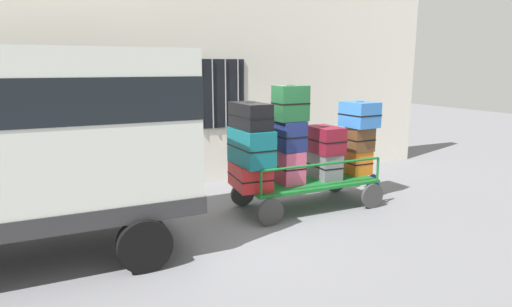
# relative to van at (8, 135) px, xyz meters

# --- Properties ---
(ground_plane) EXTENTS (40.00, 40.00, 0.00)m
(ground_plane) POSITION_rel_van_xyz_m (3.56, 0.17, -1.73)
(ground_plane) COLOR slate
(building_wall) EXTENTS (12.00, 0.38, 5.00)m
(building_wall) POSITION_rel_van_xyz_m (3.56, 2.82, 0.76)
(building_wall) COLOR silver
(building_wall) RESTS_ON ground
(van) EXTENTS (4.64, 2.22, 2.83)m
(van) POSITION_rel_van_xyz_m (0.00, 0.00, 0.00)
(van) COLOR silver
(van) RESTS_ON ground
(luggage_cart) EXTENTS (2.59, 1.22, 0.52)m
(luggage_cart) POSITION_rel_van_xyz_m (4.72, 0.27, -1.31)
(luggage_cart) COLOR #146023
(luggage_cart) RESTS_ON ground
(cart_railing) EXTENTS (2.46, 1.08, 0.44)m
(cart_railing) POSITION_rel_van_xyz_m (4.72, 0.27, -0.85)
(cart_railing) COLOR #146023
(cart_railing) RESTS_ON luggage_cart
(suitcase_left_bottom) EXTENTS (0.64, 0.90, 0.42)m
(suitcase_left_bottom) POSITION_rel_van_xyz_m (3.56, 0.28, -1.01)
(suitcase_left_bottom) COLOR #B21E1E
(suitcase_left_bottom) RESTS_ON luggage_cart
(suitcase_left_middle) EXTENTS (0.52, 0.97, 0.62)m
(suitcase_left_middle) POSITION_rel_van_xyz_m (3.56, 0.24, -0.49)
(suitcase_left_middle) COLOR #0F5960
(suitcase_left_middle) RESTS_ON suitcase_left_bottom
(suitcase_left_top) EXTENTS (0.47, 0.90, 0.44)m
(suitcase_left_top) POSITION_rel_van_xyz_m (3.56, 0.27, 0.04)
(suitcase_left_top) COLOR black
(suitcase_left_top) RESTS_ON suitcase_left_middle
(suitcase_midleft_bottom) EXTENTS (0.42, 0.53, 0.60)m
(suitcase_midleft_bottom) POSITION_rel_van_xyz_m (4.33, 0.27, -0.92)
(suitcase_midleft_bottom) COLOR #CC4C72
(suitcase_midleft_bottom) RESTS_ON luggage_cart
(suitcase_midleft_middle) EXTENTS (0.48, 0.54, 0.54)m
(suitcase_midleft_middle) POSITION_rel_van_xyz_m (4.33, 0.28, -0.35)
(suitcase_midleft_middle) COLOR navy
(suitcase_midleft_middle) RESTS_ON suitcase_midleft_bottom
(suitcase_midleft_top) EXTENTS (0.56, 0.45, 0.62)m
(suitcase_midleft_top) POSITION_rel_van_xyz_m (4.33, 0.26, 0.23)
(suitcase_midleft_top) COLOR #194C28
(suitcase_midleft_top) RESTS_ON suitcase_midleft_middle
(suitcase_center_bottom) EXTENTS (0.42, 0.70, 0.49)m
(suitcase_center_bottom) POSITION_rel_van_xyz_m (5.11, 0.30, -0.98)
(suitcase_center_bottom) COLOR slate
(suitcase_center_bottom) RESTS_ON luggage_cart
(suitcase_center_middle) EXTENTS (0.50, 0.76, 0.50)m
(suitcase_center_middle) POSITION_rel_van_xyz_m (5.11, 0.31, -0.48)
(suitcase_center_middle) COLOR maroon
(suitcase_center_middle) RESTS_ON suitcase_center_bottom
(suitcase_midright_bottom) EXTENTS (0.44, 0.45, 0.46)m
(suitcase_midright_bottom) POSITION_rel_van_xyz_m (5.89, 0.30, -0.99)
(suitcase_midright_bottom) COLOR orange
(suitcase_midright_bottom) RESTS_ON luggage_cart
(suitcase_midright_middle) EXTENTS (0.47, 0.39, 0.47)m
(suitcase_midright_middle) POSITION_rel_van_xyz_m (5.89, 0.26, -0.53)
(suitcase_midright_middle) COLOR brown
(suitcase_midright_middle) RESTS_ON suitcase_midright_bottom
(suitcase_midright_top) EXTENTS (0.59, 0.69, 0.49)m
(suitcase_midright_top) POSITION_rel_van_xyz_m (5.89, 0.30, -0.05)
(suitcase_midright_top) COLOR #3372C6
(suitcase_midright_top) RESTS_ON suitcase_midright_middle
(backpack) EXTENTS (0.27, 0.22, 0.44)m
(backpack) POSITION_rel_van_xyz_m (6.35, 0.36, -1.52)
(backpack) COLOR navy
(backpack) RESTS_ON ground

